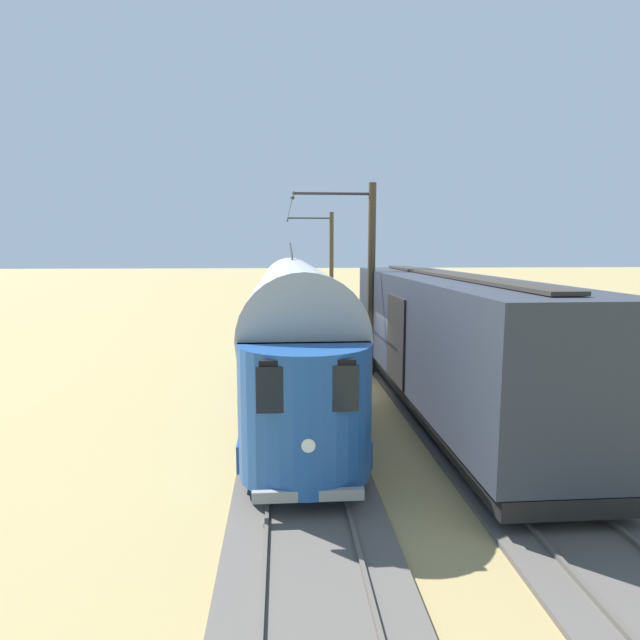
% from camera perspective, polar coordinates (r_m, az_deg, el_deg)
% --- Properties ---
extents(ground_plane, '(220.00, 220.00, 0.00)m').
position_cam_1_polar(ground_plane, '(18.05, 4.32, -7.44)').
color(ground_plane, '#9E8956').
extents(track_streetcar_siding, '(2.80, 80.00, 0.18)m').
position_cam_1_polar(track_streetcar_siding, '(18.78, 10.89, -6.79)').
color(track_streetcar_siding, '#56514C').
rests_on(track_streetcar_siding, ground).
extents(track_adjacent_siding, '(2.80, 80.00, 0.18)m').
position_cam_1_polar(track_adjacent_siding, '(18.15, -2.77, -7.16)').
color(track_adjacent_siding, '#56514C').
rests_on(track_adjacent_siding, ground).
extents(vintage_streetcar, '(2.65, 18.20, 4.83)m').
position_cam_1_polar(vintage_streetcar, '(17.66, -2.82, -0.25)').
color(vintage_streetcar, '#1E4C93').
rests_on(vintage_streetcar, ground).
extents(boxcar_adjacent, '(2.96, 14.73, 3.85)m').
position_cam_1_polar(boxcar_adjacent, '(15.95, 13.44, -1.70)').
color(boxcar_adjacent, '#2D333D').
rests_on(boxcar_adjacent, ground).
extents(catenary_pole_foreground, '(3.11, 0.28, 7.10)m').
position_cam_1_polar(catenary_pole_foreground, '(34.66, 1.11, 6.14)').
color(catenary_pole_foreground, '#4C3D28').
rests_on(catenary_pole_foreground, ground).
extents(catenary_pole_mid_near, '(3.11, 0.28, 7.10)m').
position_cam_1_polar(catenary_pole_mid_near, '(19.39, 5.36, 4.77)').
color(catenary_pole_mid_near, '#4C3D28').
rests_on(catenary_pole_mid_near, ground).
extents(overhead_wire_run, '(2.91, 19.41, 0.18)m').
position_cam_1_polar(overhead_wire_run, '(27.53, -3.15, 11.60)').
color(overhead_wire_run, black).
rests_on(overhead_wire_run, ground).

